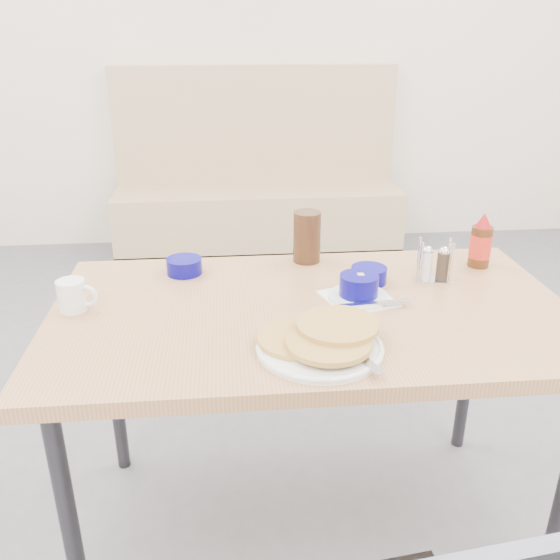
{
  "coord_description": "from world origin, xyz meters",
  "views": [
    {
      "loc": [
        -0.22,
        -1.18,
        1.46
      ],
      "look_at": [
        -0.08,
        0.3,
        0.82
      ],
      "focal_mm": 38.0,
      "sensor_mm": 36.0,
      "label": 1
    }
  ],
  "objects": [
    {
      "name": "amber_tumbler",
      "position": [
        0.03,
        0.59,
        0.84
      ],
      "size": [
        0.09,
        0.09,
        0.16
      ],
      "primitive_type": "cylinder",
      "rotation": [
        0.0,
        0.0,
        0.05
      ],
      "color": "#3B2212",
      "rests_on": "dining_table"
    },
    {
      "name": "wall_back",
      "position": [
        0.0,
        2.97,
        1.4
      ],
      "size": [
        5.0,
        0.06,
        2.8
      ],
      "primitive_type": "cube",
      "color": "#F0E3D0",
      "rests_on": "ground"
    },
    {
      "name": "creamer_bowl",
      "position": [
        -0.35,
        0.52,
        0.78
      ],
      "size": [
        0.11,
        0.11,
        0.05
      ],
      "rotation": [
        0.0,
        0.0,
        -0.11
      ],
      "color": "#07046F",
      "rests_on": "dining_table"
    },
    {
      "name": "grits_setting",
      "position": [
        0.14,
        0.29,
        0.79
      ],
      "size": [
        0.24,
        0.22,
        0.07
      ],
      "rotation": [
        0.0,
        0.0,
        0.3
      ],
      "color": "white",
      "rests_on": "dining_table"
    },
    {
      "name": "pancake_plate",
      "position": [
        -0.01,
        0.02,
        0.78
      ],
      "size": [
        0.3,
        0.3,
        0.05
      ],
      "rotation": [
        0.0,
        0.0,
        -0.0
      ],
      "color": "white",
      "rests_on": "dining_table"
    },
    {
      "name": "butter_bowl",
      "position": [
        0.19,
        0.4,
        0.78
      ],
      "size": [
        0.11,
        0.11,
        0.05
      ],
      "rotation": [
        0.0,
        0.0,
        0.14
      ],
      "color": "#07046F",
      "rests_on": "dining_table"
    },
    {
      "name": "coffee_mug",
      "position": [
        -0.63,
        0.29,
        0.8
      ],
      "size": [
        0.11,
        0.07,
        0.08
      ],
      "rotation": [
        0.0,
        0.0,
        -0.2
      ],
      "color": "white",
      "rests_on": "dining_table"
    },
    {
      "name": "dining_table",
      "position": [
        0.0,
        0.25,
        0.7
      ],
      "size": [
        1.4,
        0.8,
        0.76
      ],
      "color": "tan",
      "rests_on": "ground"
    },
    {
      "name": "booth_bench",
      "position": [
        0.0,
        2.78,
        0.35
      ],
      "size": [
        1.9,
        0.56,
        1.22
      ],
      "color": "tan",
      "rests_on": "ground"
    },
    {
      "name": "condiment_caddy",
      "position": [
        0.39,
        0.4,
        0.8
      ],
      "size": [
        0.11,
        0.08,
        0.13
      ],
      "rotation": [
        0.0,
        0.0,
        -0.16
      ],
      "color": "silver",
      "rests_on": "dining_table"
    },
    {
      "name": "syrup_bottle",
      "position": [
        0.57,
        0.5,
        0.83
      ],
      "size": [
        0.07,
        0.07,
        0.17
      ],
      "rotation": [
        0.0,
        0.0,
        0.35
      ],
      "color": "#47230F",
      "rests_on": "dining_table"
    }
  ]
}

